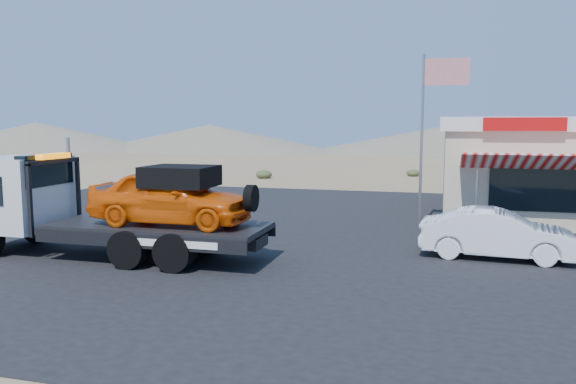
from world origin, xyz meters
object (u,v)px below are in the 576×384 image
object	(u,v)px
jerky_store	(575,167)
flagpole	(429,121)
tow_truck	(106,202)
white_sedan	(497,234)

from	to	relation	value
jerky_store	flagpole	xyz separation A→B (m)	(-5.57, -4.47, 1.77)
jerky_store	tow_truck	bearing A→B (deg)	-142.00
jerky_store	flagpole	size ratio (longest dim) A/B	1.73
flagpole	white_sedan	bearing A→B (deg)	-62.76
tow_truck	jerky_store	xyz separation A→B (m)	(14.01, 10.95, 0.46)
tow_truck	jerky_store	distance (m)	17.79
tow_truck	flagpole	bearing A→B (deg)	37.47
tow_truck	white_sedan	distance (m)	10.79
jerky_store	flagpole	world-z (taller)	flagpole
tow_truck	white_sedan	world-z (taller)	tow_truck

